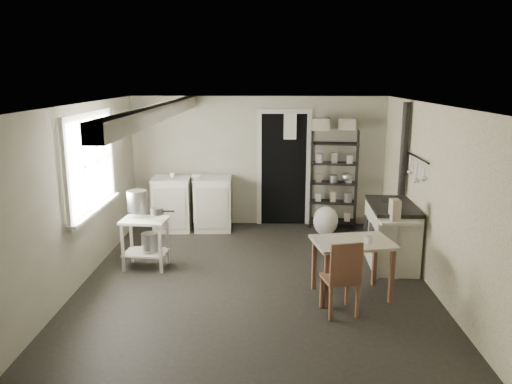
{
  "coord_description": "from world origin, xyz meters",
  "views": [
    {
      "loc": [
        0.14,
        -6.3,
        2.64
      ],
      "look_at": [
        0.0,
        0.3,
        1.1
      ],
      "focal_mm": 35.0,
      "sensor_mm": 36.0,
      "label": 1
    }
  ],
  "objects_px": {
    "stove": "(391,234)",
    "chair": "(340,273)",
    "base_cabinets": "(193,204)",
    "prep_table": "(145,240)",
    "work_table": "(352,266)",
    "shelf_rack": "(334,175)",
    "stockpot": "(137,201)",
    "flour_sack": "(326,222)"
  },
  "relations": [
    {
      "from": "base_cabinets",
      "to": "flour_sack",
      "type": "height_order",
      "value": "base_cabinets"
    },
    {
      "from": "base_cabinets",
      "to": "chair",
      "type": "xyz_separation_m",
      "value": [
        2.12,
        -3.15,
        0.03
      ]
    },
    {
      "from": "stockpot",
      "to": "flour_sack",
      "type": "distance_m",
      "value": 3.22
    },
    {
      "from": "stockpot",
      "to": "base_cabinets",
      "type": "distance_m",
      "value": 1.85
    },
    {
      "from": "stove",
      "to": "chair",
      "type": "xyz_separation_m",
      "value": [
        -0.95,
        -1.55,
        0.04
      ]
    },
    {
      "from": "stockpot",
      "to": "stove",
      "type": "distance_m",
      "value": 3.62
    },
    {
      "from": "stove",
      "to": "flour_sack",
      "type": "relative_size",
      "value": 2.24
    },
    {
      "from": "shelf_rack",
      "to": "work_table",
      "type": "relative_size",
      "value": 1.87
    },
    {
      "from": "shelf_rack",
      "to": "flour_sack",
      "type": "height_order",
      "value": "shelf_rack"
    },
    {
      "from": "work_table",
      "to": "chair",
      "type": "bearing_deg",
      "value": -114.83
    },
    {
      "from": "prep_table",
      "to": "chair",
      "type": "bearing_deg",
      "value": -27.85
    },
    {
      "from": "stockpot",
      "to": "chair",
      "type": "relative_size",
      "value": 0.33
    },
    {
      "from": "stove",
      "to": "chair",
      "type": "relative_size",
      "value": 1.26
    },
    {
      "from": "shelf_rack",
      "to": "chair",
      "type": "relative_size",
      "value": 1.95
    },
    {
      "from": "base_cabinets",
      "to": "chair",
      "type": "bearing_deg",
      "value": -58.99
    },
    {
      "from": "stove",
      "to": "chair",
      "type": "distance_m",
      "value": 1.82
    },
    {
      "from": "prep_table",
      "to": "stove",
      "type": "xyz_separation_m",
      "value": [
        3.47,
        0.22,
        0.04
      ]
    },
    {
      "from": "stove",
      "to": "work_table",
      "type": "bearing_deg",
      "value": -121.33
    },
    {
      "from": "stove",
      "to": "chair",
      "type": "height_order",
      "value": "chair"
    },
    {
      "from": "chair",
      "to": "shelf_rack",
      "type": "bearing_deg",
      "value": 71.28
    },
    {
      "from": "shelf_rack",
      "to": "flour_sack",
      "type": "relative_size",
      "value": 3.47
    },
    {
      "from": "flour_sack",
      "to": "work_table",
      "type": "bearing_deg",
      "value": -89.06
    },
    {
      "from": "work_table",
      "to": "stove",
      "type": "bearing_deg",
      "value": 56.11
    },
    {
      "from": "prep_table",
      "to": "stockpot",
      "type": "height_order",
      "value": "stockpot"
    },
    {
      "from": "base_cabinets",
      "to": "shelf_rack",
      "type": "distance_m",
      "value": 2.53
    },
    {
      "from": "work_table",
      "to": "shelf_rack",
      "type": "bearing_deg",
      "value": 87.27
    },
    {
      "from": "shelf_rack",
      "to": "chair",
      "type": "distance_m",
      "value": 3.4
    },
    {
      "from": "work_table",
      "to": "chair",
      "type": "relative_size",
      "value": 1.05
    },
    {
      "from": "chair",
      "to": "stockpot",
      "type": "bearing_deg",
      "value": 138.64
    },
    {
      "from": "stockpot",
      "to": "stove",
      "type": "xyz_separation_m",
      "value": [
        3.58,
        0.11,
        -0.5
      ]
    },
    {
      "from": "stockpot",
      "to": "base_cabinets",
      "type": "xyz_separation_m",
      "value": [
        0.52,
        1.71,
        -0.48
      ]
    },
    {
      "from": "prep_table",
      "to": "work_table",
      "type": "relative_size",
      "value": 0.76
    },
    {
      "from": "prep_table",
      "to": "chair",
      "type": "relative_size",
      "value": 0.8
    },
    {
      "from": "shelf_rack",
      "to": "stove",
      "type": "distance_m",
      "value": 1.96
    },
    {
      "from": "shelf_rack",
      "to": "work_table",
      "type": "bearing_deg",
      "value": -85.73
    },
    {
      "from": "base_cabinets",
      "to": "stove",
      "type": "xyz_separation_m",
      "value": [
        3.07,
        -1.59,
        -0.02
      ]
    },
    {
      "from": "flour_sack",
      "to": "chair",
      "type": "bearing_deg",
      "value": -93.47
    },
    {
      "from": "stockpot",
      "to": "base_cabinets",
      "type": "relative_size",
      "value": 0.21
    },
    {
      "from": "stockpot",
      "to": "work_table",
      "type": "height_order",
      "value": "stockpot"
    },
    {
      "from": "chair",
      "to": "flour_sack",
      "type": "bearing_deg",
      "value": 73.78
    },
    {
      "from": "work_table",
      "to": "flour_sack",
      "type": "height_order",
      "value": "work_table"
    },
    {
      "from": "stove",
      "to": "work_table",
      "type": "relative_size",
      "value": 1.2
    }
  ]
}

